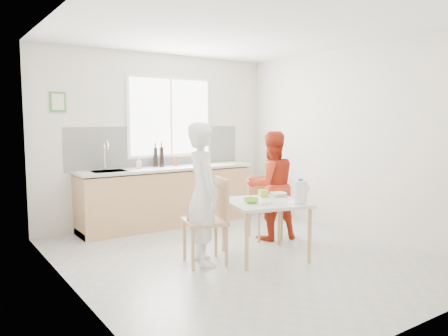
{
  "coord_description": "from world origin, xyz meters",
  "views": [
    {
      "loc": [
        -3.11,
        -4.13,
        1.63
      ],
      "look_at": [
        -0.14,
        0.2,
        1.07
      ],
      "focal_mm": 35.0,
      "sensor_mm": 36.0,
      "label": 1
    }
  ],
  "objects_px": {
    "bowl_green": "(251,200)",
    "person_red": "(271,186)",
    "chair_left": "(211,217)",
    "wine_bottle_a": "(162,157)",
    "dining_table": "(265,207)",
    "wine_bottle_b": "(155,157)",
    "bowl_white": "(278,194)",
    "milk_jug": "(301,191)",
    "person_white": "(203,194)",
    "chair_far": "(264,204)"
  },
  "relations": [
    {
      "from": "bowl_green",
      "to": "person_red",
      "type": "bearing_deg",
      "value": 35.7
    },
    {
      "from": "chair_left",
      "to": "wine_bottle_a",
      "type": "xyz_separation_m",
      "value": [
        0.38,
        2.01,
        0.54
      ]
    },
    {
      "from": "dining_table",
      "to": "wine_bottle_b",
      "type": "xyz_separation_m",
      "value": [
        -0.34,
        2.28,
        0.46
      ]
    },
    {
      "from": "person_red",
      "to": "wine_bottle_b",
      "type": "relative_size",
      "value": 4.99
    },
    {
      "from": "bowl_white",
      "to": "milk_jug",
      "type": "distance_m",
      "value": 0.54
    },
    {
      "from": "person_white",
      "to": "bowl_white",
      "type": "distance_m",
      "value": 1.1
    },
    {
      "from": "chair_far",
      "to": "bowl_white",
      "type": "distance_m",
      "value": 0.61
    },
    {
      "from": "dining_table",
      "to": "person_white",
      "type": "relative_size",
      "value": 0.67
    },
    {
      "from": "chair_left",
      "to": "milk_jug",
      "type": "xyz_separation_m",
      "value": [
        0.89,
        -0.54,
        0.29
      ]
    },
    {
      "from": "wine_bottle_a",
      "to": "bowl_white",
      "type": "bearing_deg",
      "value": -72.72
    },
    {
      "from": "milk_jug",
      "to": "person_red",
      "type": "bearing_deg",
      "value": 84.43
    },
    {
      "from": "chair_far",
      "to": "wine_bottle_a",
      "type": "bearing_deg",
      "value": 134.48
    },
    {
      "from": "bowl_green",
      "to": "bowl_white",
      "type": "xyz_separation_m",
      "value": [
        0.56,
        0.16,
        -0.0
      ]
    },
    {
      "from": "dining_table",
      "to": "bowl_green",
      "type": "distance_m",
      "value": 0.23
    },
    {
      "from": "person_red",
      "to": "dining_table",
      "type": "bearing_deg",
      "value": 59.74
    },
    {
      "from": "bowl_green",
      "to": "dining_table",
      "type": "bearing_deg",
      "value": -1.45
    },
    {
      "from": "wine_bottle_b",
      "to": "bowl_white",
      "type": "bearing_deg",
      "value": -71.9
    },
    {
      "from": "bowl_green",
      "to": "milk_jug",
      "type": "distance_m",
      "value": 0.58
    },
    {
      "from": "dining_table",
      "to": "person_white",
      "type": "xyz_separation_m",
      "value": [
        -0.74,
        0.21,
        0.2
      ]
    },
    {
      "from": "person_red",
      "to": "bowl_white",
      "type": "bearing_deg",
      "value": 75.58
    },
    {
      "from": "dining_table",
      "to": "person_red",
      "type": "distance_m",
      "value": 0.85
    },
    {
      "from": "chair_far",
      "to": "bowl_white",
      "type": "height_order",
      "value": "chair_far"
    },
    {
      "from": "milk_jug",
      "to": "bowl_white",
      "type": "bearing_deg",
      "value": 92.6
    },
    {
      "from": "person_white",
      "to": "person_red",
      "type": "xyz_separation_m",
      "value": [
        1.34,
        0.38,
        -0.06
      ]
    },
    {
      "from": "chair_left",
      "to": "milk_jug",
      "type": "bearing_deg",
      "value": 74.41
    },
    {
      "from": "chair_left",
      "to": "person_red",
      "type": "height_order",
      "value": "person_red"
    },
    {
      "from": "person_red",
      "to": "wine_bottle_a",
      "type": "bearing_deg",
      "value": -45.95
    },
    {
      "from": "person_white",
      "to": "bowl_white",
      "type": "height_order",
      "value": "person_white"
    },
    {
      "from": "milk_jug",
      "to": "wine_bottle_b",
      "type": "height_order",
      "value": "wine_bottle_b"
    },
    {
      "from": "person_white",
      "to": "bowl_green",
      "type": "height_order",
      "value": "person_white"
    },
    {
      "from": "wine_bottle_a",
      "to": "wine_bottle_b",
      "type": "xyz_separation_m",
      "value": [
        -0.06,
        0.09,
        -0.01
      ]
    },
    {
      "from": "wine_bottle_a",
      "to": "wine_bottle_b",
      "type": "distance_m",
      "value": 0.11
    },
    {
      "from": "bowl_white",
      "to": "wine_bottle_b",
      "type": "height_order",
      "value": "wine_bottle_b"
    },
    {
      "from": "dining_table",
      "to": "chair_far",
      "type": "relative_size",
      "value": 1.26
    },
    {
      "from": "bowl_white",
      "to": "dining_table",
      "type": "bearing_deg",
      "value": -155.68
    },
    {
      "from": "chair_far",
      "to": "bowl_green",
      "type": "distance_m",
      "value": 1.05
    },
    {
      "from": "dining_table",
      "to": "wine_bottle_b",
      "type": "relative_size",
      "value": 3.63
    },
    {
      "from": "chair_left",
      "to": "chair_far",
      "type": "distance_m",
      "value": 1.31
    },
    {
      "from": "chair_left",
      "to": "milk_jug",
      "type": "height_order",
      "value": "chair_left"
    },
    {
      "from": "wine_bottle_b",
      "to": "bowl_green",
      "type": "bearing_deg",
      "value": -86.71
    },
    {
      "from": "chair_far",
      "to": "person_white",
      "type": "bearing_deg",
      "value": -143.91
    },
    {
      "from": "chair_far",
      "to": "bowl_green",
      "type": "height_order",
      "value": "chair_far"
    },
    {
      "from": "chair_left",
      "to": "person_white",
      "type": "xyz_separation_m",
      "value": [
        -0.09,
        0.02,
        0.27
      ]
    },
    {
      "from": "person_white",
      "to": "wine_bottle_b",
      "type": "height_order",
      "value": "person_white"
    },
    {
      "from": "bowl_green",
      "to": "milk_jug",
      "type": "bearing_deg",
      "value": -39.09
    },
    {
      "from": "milk_jug",
      "to": "chair_left",
      "type": "bearing_deg",
      "value": 164.41
    },
    {
      "from": "chair_far",
      "to": "bowl_green",
      "type": "bearing_deg",
      "value": -122.44
    },
    {
      "from": "wine_bottle_a",
      "to": "chair_left",
      "type": "bearing_deg",
      "value": -100.59
    },
    {
      "from": "dining_table",
      "to": "bowl_green",
      "type": "height_order",
      "value": "bowl_green"
    },
    {
      "from": "chair_far",
      "to": "dining_table",
      "type": "bearing_deg",
      "value": -113.24
    }
  ]
}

